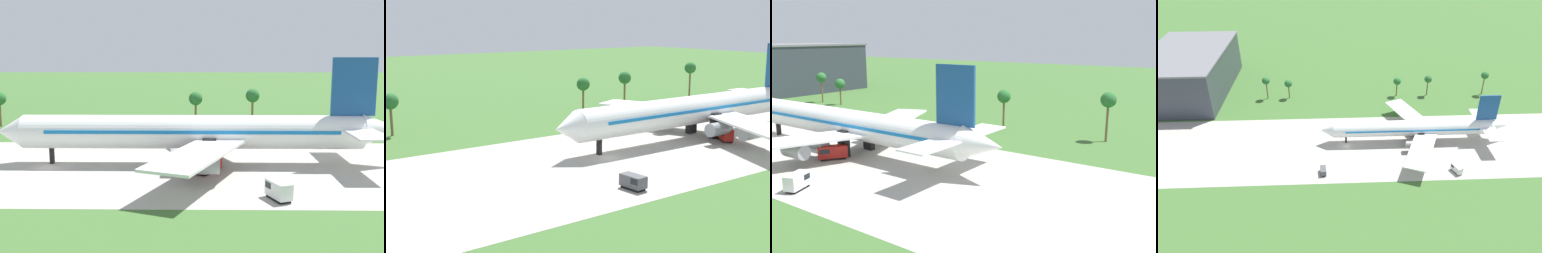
{
  "view_description": "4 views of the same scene",
  "coord_description": "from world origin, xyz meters",
  "views": [
    {
      "loc": [
        27.06,
        -82.93,
        21.62
      ],
      "look_at": [
        25.78,
        2.83,
        6.99
      ],
      "focal_mm": 45.0,
      "sensor_mm": 36.0,
      "label": 1
    },
    {
      "loc": [
        -60.4,
        -73.12,
        24.82
      ],
      "look_at": [
        -4.88,
        2.83,
        5.99
      ],
      "focal_mm": 50.0,
      "sensor_mm": 36.0,
      "label": 2
    },
    {
      "loc": [
        97.46,
        -55.1,
        24.09
      ],
      "look_at": [
        56.43,
        2.83,
        9.05
      ],
      "focal_mm": 40.0,
      "sensor_mm": 36.0,
      "label": 3
    },
    {
      "loc": [
        -4.15,
        -120.17,
        82.71
      ],
      "look_at": [
        1.69,
        5.0,
        6.0
      ],
      "focal_mm": 35.0,
      "sensor_mm": 36.0,
      "label": 4
    }
  ],
  "objects": [
    {
      "name": "baggage_tug",
      "position": [
        28.6,
        -3.39,
        1.49
      ],
      "size": [
        4.84,
        5.81,
        2.79
      ],
      "color": "black",
      "rests_on": "ground_plane"
    },
    {
      "name": "fuel_truck",
      "position": [
        38.23,
        -17.5,
        1.46
      ],
      "size": [
        3.51,
        4.93,
        2.73
      ],
      "color": "black",
      "rests_on": "ground_plane"
    },
    {
      "name": "jet_airliner",
      "position": [
        27.47,
        2.83,
        5.94
      ],
      "size": [
        73.84,
        52.79,
        19.44
      ],
      "color": "white",
      "rests_on": "ground_plane"
    },
    {
      "name": "palm_tree_row",
      "position": [
        14.81,
        42.88,
        8.31
      ],
      "size": [
        108.41,
        3.6,
        11.64
      ],
      "color": "brown",
      "rests_on": "ground_plane"
    },
    {
      "name": "terminal_building",
      "position": [
        -74.63,
        53.17,
        10.38
      ],
      "size": [
        36.72,
        61.2,
        20.73
      ],
      "color": "#333842",
      "rests_on": "ground_plane"
    }
  ]
}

